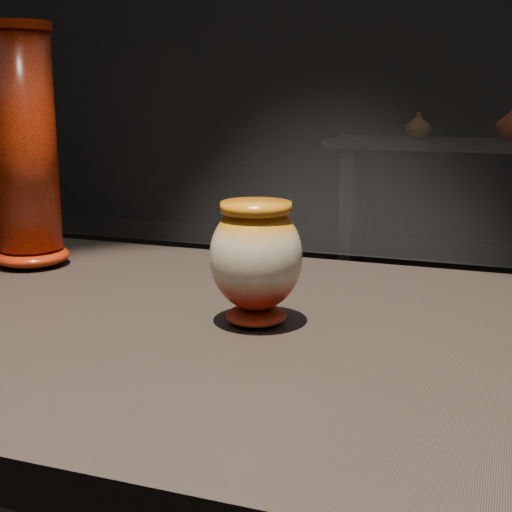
% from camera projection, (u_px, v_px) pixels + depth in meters
% --- Properties ---
extents(display_plinth, '(2.00, 0.80, 0.90)m').
position_uv_depth(display_plinth, '(205.00, 496.00, 1.03)').
color(display_plinth, black).
rests_on(display_plinth, ground).
extents(main_vase, '(0.15, 0.15, 0.16)m').
position_uv_depth(main_vase, '(256.00, 258.00, 0.94)').
color(main_vase, maroon).
rests_on(main_vase, display_plinth).
extents(tall_vase, '(0.16, 0.16, 0.42)m').
position_uv_depth(tall_vase, '(25.00, 152.00, 1.23)').
color(tall_vase, red).
rests_on(tall_vase, display_plinth).
extents(back_shelf, '(2.00, 0.60, 0.90)m').
position_uv_depth(back_shelf, '(492.00, 184.00, 4.35)').
color(back_shelf, black).
rests_on(back_shelf, ground).
extents(back_vase_left, '(0.22, 0.22, 0.16)m').
position_uv_depth(back_vase_left, '(418.00, 126.00, 4.42)').
color(back_vase_left, '#8E6214').
rests_on(back_vase_left, back_shelf).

